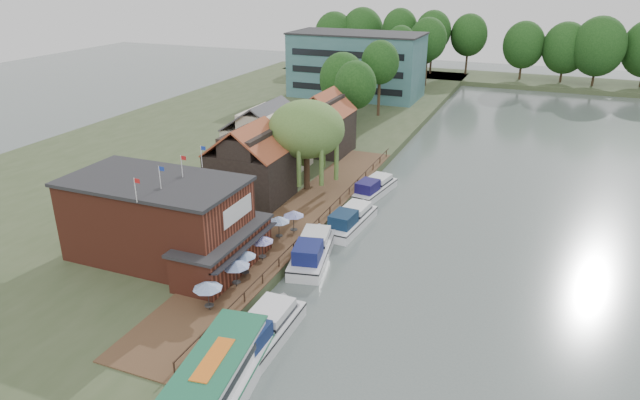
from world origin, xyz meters
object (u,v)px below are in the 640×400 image
at_px(hotel_block, 356,65).
at_px(umbrella_0, 208,296).
at_px(cruiser_3, 374,186).
at_px(umbrella_2, 245,263).
at_px(swan, 226,387).
at_px(cottage_c, 324,122).
at_px(umbrella_3, 262,248).
at_px(cottage_a, 250,162).
at_px(umbrella_1, 236,273).
at_px(willow, 307,146).
at_px(tour_boat, 210,387).
at_px(cruiser_1, 312,248).
at_px(cruiser_2, 350,217).
at_px(umbrella_4, 279,228).
at_px(cruiser_0, 261,329).
at_px(umbrella_5, 294,222).
at_px(pub, 176,222).
at_px(cottage_b, 268,136).

xyz_separation_m(hotel_block, umbrella_0, (14.77, -76.92, -4.86)).
bearing_deg(cruiser_3, umbrella_2, -90.24).
distance_m(umbrella_2, swan, 12.68).
height_order(cottage_c, umbrella_3, cottage_c).
height_order(cottage_a, umbrella_1, cottage_a).
height_order(hotel_block, cruiser_3, hotel_block).
relative_size(willow, tour_boat, 0.72).
bearing_deg(cruiser_1, cruiser_2, 71.58).
bearing_deg(tour_boat, willow, 95.84).
height_order(tour_boat, swan, tour_boat).
bearing_deg(umbrella_4, willow, 102.29).
height_order(umbrella_4, cruiser_2, umbrella_4).
xyz_separation_m(hotel_block, cottage_a, (7.00, -56.00, -1.90)).
bearing_deg(cruiser_1, umbrella_1, -122.35).
xyz_separation_m(hotel_block, cruiser_0, (19.66, -77.90, -5.86)).
xyz_separation_m(umbrella_3, cruiser_1, (3.22, 3.56, -1.04)).
bearing_deg(swan, hotel_block, 103.37).
bearing_deg(cruiser_1, umbrella_5, 128.27).
xyz_separation_m(cruiser_2, swan, (0.76, -25.98, -0.95)).
bearing_deg(cruiser_1, pub, -160.67).
height_order(umbrella_2, cruiser_3, umbrella_2).
bearing_deg(cottage_c, umbrella_0, -80.38).
bearing_deg(umbrella_5, cottage_a, 141.46).
bearing_deg(cruiser_2, umbrella_4, -118.46).
height_order(umbrella_0, swan, umbrella_0).
distance_m(cruiser_0, cruiser_2, 20.91).
distance_m(cottage_b, cottage_c, 9.85).
relative_size(cottage_a, cottage_c, 1.01).
xyz_separation_m(cottage_a, swan, (12.73, -26.98, -5.03)).
distance_m(hotel_block, umbrella_2, 73.17).
relative_size(umbrella_5, cruiser_1, 0.23).
height_order(pub, cruiser_3, pub).
distance_m(pub, cottage_b, 25.33).
distance_m(umbrella_1, umbrella_5, 10.76).
xyz_separation_m(cottage_b, umbrella_3, (10.84, -22.48, -2.96)).
bearing_deg(cruiser_3, pub, -105.41).
bearing_deg(cruiser_1, cottage_b, 114.78).
height_order(cottage_b, cruiser_0, cottage_b).
relative_size(cottage_c, swan, 19.32).
xyz_separation_m(umbrella_2, tour_boat, (4.96, -13.18, -0.71)).
relative_size(cruiser_1, cruiser_2, 1.06).
relative_size(umbrella_3, cruiser_3, 0.26).
distance_m(umbrella_2, cruiser_2, 15.12).
bearing_deg(cruiser_2, pub, -124.04).
relative_size(willow, umbrella_1, 4.39).
relative_size(cottage_b, umbrella_5, 4.04).
bearing_deg(cruiser_3, umbrella_1, -89.34).
bearing_deg(umbrella_4, cottage_a, 131.95).
distance_m(pub, umbrella_2, 7.21).
relative_size(cottage_c, umbrella_0, 3.58).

